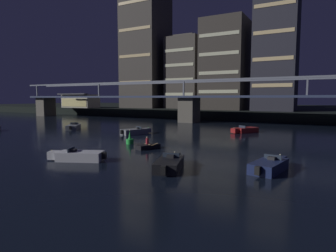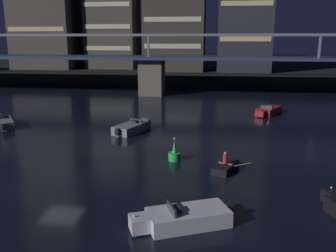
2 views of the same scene
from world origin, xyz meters
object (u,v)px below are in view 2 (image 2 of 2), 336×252
Objects in this scene: river_bridge at (152,65)px; tower_west_tall at (113,16)px; speedboat_far_left at (268,111)px; speedboat_mid_right at (132,127)px; speedboat_mid_left at (3,123)px; channel_buoy at (174,154)px; dinghy_with_paddler at (225,167)px; tower_central at (176,7)px; speedboat_near_right at (184,218)px.

river_bridge is 28.56m from tower_west_tall.
speedboat_mid_right is at bearing -144.47° from speedboat_far_left.
river_bridge is 26.47m from speedboat_mid_left.
channel_buoy reaches higher than dinghy_with_paddler.
tower_central is 47.52m from speedboat_mid_right.
tower_west_tall reaches higher than speedboat_near_right.
dinghy_with_paddler is (8.99, -55.06, -14.51)m from tower_central.
dinghy_with_paddler is (23.12, -57.70, -13.07)m from tower_west_tall.
tower_west_tall is at bearing 106.83° from speedboat_mid_right.
channel_buoy is at bearing 155.29° from dinghy_with_paddler.
speedboat_near_right is at bearing -105.45° from dinghy_with_paddler.
channel_buoy is at bearing -84.33° from tower_central.
speedboat_mid_right is 9.46m from channel_buoy.
channel_buoy reaches higher than speedboat_far_left.
speedboat_far_left is (14.17, 10.12, 0.00)m from speedboat_mid_right.
tower_central is at bearing 90.45° from speedboat_mid_right.
speedboat_mid_left is at bearing 155.44° from dinghy_with_paddler.
tower_central is 5.04× the size of speedboat_mid_right.
speedboat_mid_right is (13.54, -0.36, 0.00)m from speedboat_mid_left.
river_bridge is 21.64× the size of speedboat_mid_left.
tower_central is 40.68m from speedboat_far_left.
speedboat_mid_left is (-19.96, 18.12, 0.00)m from speedboat_near_right.
river_bridge is 35.47m from dinghy_with_paddler.
channel_buoy is (19.43, -56.00, -12.87)m from tower_west_tall.
speedboat_near_right is 26.95m from speedboat_mid_left.
speedboat_near_right is (6.78, -63.05, -14.37)m from tower_central.
tower_west_tall reaches higher than speedboat_far_left.
speedboat_mid_right is at bearing -1.53° from speedboat_mid_left.
speedboat_near_right is (20.92, -65.69, -12.94)m from tower_west_tall.
river_bridge is at bearing -94.31° from tower_central.
speedboat_near_right is 18.88m from speedboat_mid_right.
tower_central is 55.50m from channel_buoy.
speedboat_mid_right is 1.04× the size of speedboat_far_left.
tower_central is 14.48× the size of channel_buoy.
speedboat_near_right is 1.03× the size of speedboat_far_left.
tower_central reaches higher than tower_west_tall.
tower_central is (14.14, -2.64, 1.44)m from tower_west_tall.
dinghy_with_paddler is at bearing 74.55° from speedboat_near_right.
speedboat_mid_left is (-11.56, -23.44, -4.17)m from river_bridge.
speedboat_mid_right is 17.41m from speedboat_far_left.
channel_buoy is (4.94, -8.07, 0.06)m from speedboat_mid_right.
speedboat_near_right and speedboat_mid_right have the same top height.
river_bridge is 4.03× the size of tower_central.
channel_buoy is 4.07m from dinghy_with_paddler.
river_bridge is 21.58m from speedboat_far_left.
speedboat_near_right is at bearing -83.86° from tower_central.
speedboat_far_left is (14.53, -35.17, -14.37)m from tower_central.
speedboat_near_right and speedboat_far_left have the same top height.
river_bridge is 32.87m from channel_buoy.
river_bridge reaches higher than channel_buoy.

